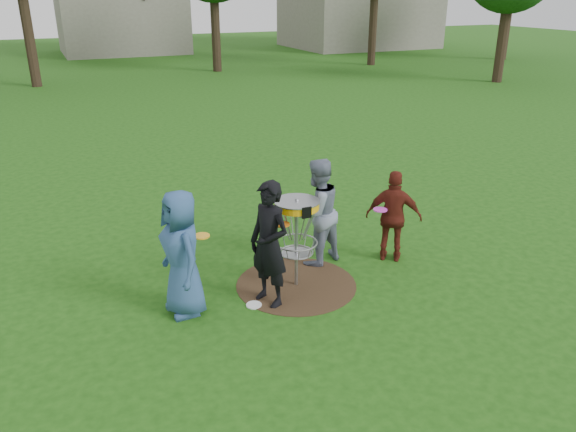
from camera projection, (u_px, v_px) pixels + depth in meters
name	position (u px, v px, depth m)	size (l,w,h in m)	color
ground	(296.00, 285.00, 8.40)	(100.00, 100.00, 0.00)	#19470F
dirt_patch	(296.00, 284.00, 8.39)	(1.80, 1.80, 0.01)	#47331E
player_blue	(182.00, 253.00, 7.39)	(0.86, 0.56, 1.75)	#2E4F7F
player_black	(269.00, 244.00, 7.61)	(0.65, 0.43, 1.79)	black
player_grey	(317.00, 212.00, 8.79)	(0.84, 0.65, 1.73)	gray
player_maroon	(394.00, 217.00, 8.91)	(0.88, 0.37, 1.51)	maroon
disc_on_grass	(254.00, 305.00, 7.84)	(0.22, 0.22, 0.02)	silver
disc_golf_basket	(297.00, 222.00, 8.01)	(0.66, 0.67, 1.38)	#9EA0A5
held_discs	(298.00, 218.00, 8.09)	(3.12, 0.76, 0.19)	#FFAB1C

